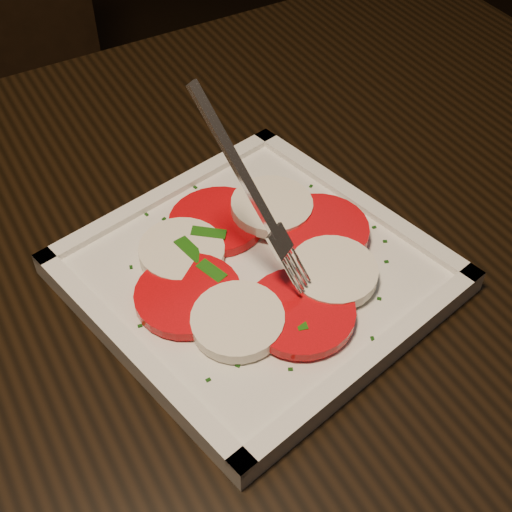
# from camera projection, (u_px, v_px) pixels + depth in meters

# --- Properties ---
(table) EXTENTS (1.29, 0.95, 0.75)m
(table) POSITION_uv_depth(u_px,v_px,m) (153.00, 394.00, 0.62)
(table) COLOR black
(table) RESTS_ON ground
(plate) EXTENTS (0.28, 0.28, 0.01)m
(plate) POSITION_uv_depth(u_px,v_px,m) (256.00, 275.00, 0.58)
(plate) COLOR white
(plate) RESTS_ON table
(caprese_salad) EXTENTS (0.22, 0.22, 0.02)m
(caprese_salad) POSITION_uv_depth(u_px,v_px,m) (256.00, 262.00, 0.57)
(caprese_salad) COLOR red
(caprese_salad) RESTS_ON plate
(fork) EXTENTS (0.07, 0.10, 0.15)m
(fork) POSITION_uv_depth(u_px,v_px,m) (237.00, 186.00, 0.50)
(fork) COLOR white
(fork) RESTS_ON caprese_salad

